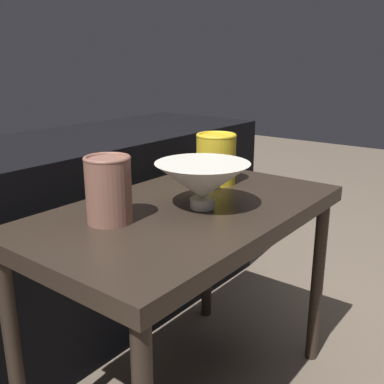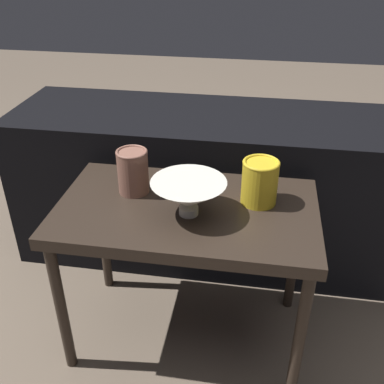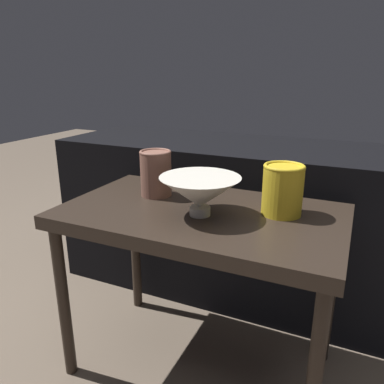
# 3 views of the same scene
# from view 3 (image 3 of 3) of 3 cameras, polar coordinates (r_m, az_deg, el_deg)

# --- Properties ---
(ground_plane) EXTENTS (8.00, 8.00, 0.00)m
(ground_plane) POSITION_cam_3_polar(r_m,az_deg,el_deg) (1.39, 1.19, -24.68)
(ground_plane) COLOR #6B5B4C
(table) EXTENTS (0.81, 0.48, 0.55)m
(table) POSITION_cam_3_polar(r_m,az_deg,el_deg) (1.11, 1.35, -5.66)
(table) COLOR #2D231C
(table) RESTS_ON ground_plane
(couch_backdrop) EXTENTS (1.62, 0.50, 0.65)m
(couch_backdrop) POSITION_cam_3_polar(r_m,az_deg,el_deg) (1.64, 8.65, -4.16)
(couch_backdrop) COLOR black
(couch_backdrop) RESTS_ON ground_plane
(bowl) EXTENTS (0.23, 0.23, 0.11)m
(bowl) POSITION_cam_3_polar(r_m,az_deg,el_deg) (1.03, 1.24, -0.06)
(bowl) COLOR silver
(bowl) RESTS_ON table
(vase_textured_left) EXTENTS (0.10, 0.10, 0.15)m
(vase_textured_left) POSITION_cam_3_polar(r_m,az_deg,el_deg) (1.20, -5.52, 2.97)
(vase_textured_left) COLOR brown
(vase_textured_left) RESTS_ON table
(vase_colorful_right) EXTENTS (0.11, 0.11, 0.14)m
(vase_colorful_right) POSITION_cam_3_polar(r_m,az_deg,el_deg) (1.06, 13.66, 0.47)
(vase_colorful_right) COLOR gold
(vase_colorful_right) RESTS_ON table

